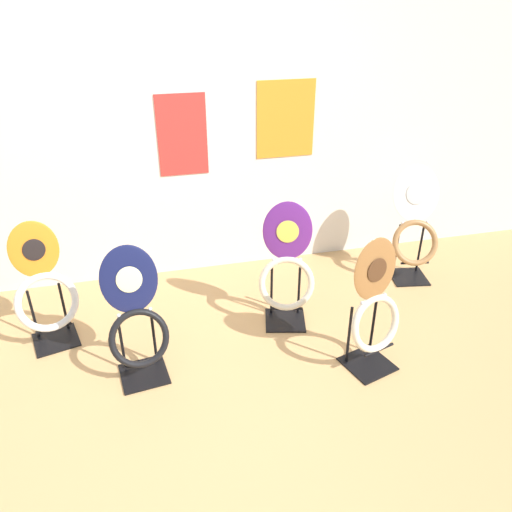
% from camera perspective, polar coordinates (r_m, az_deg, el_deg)
% --- Properties ---
extents(ground_plane, '(14.00, 14.00, 0.00)m').
position_cam_1_polar(ground_plane, '(2.72, -4.09, -22.90)').
color(ground_plane, tan).
extents(wall_back, '(8.00, 0.07, 2.60)m').
position_cam_1_polar(wall_back, '(3.80, -10.52, 15.75)').
color(wall_back, silver).
rests_on(wall_back, ground_plane).
extents(toilet_seat_display_woodgrain, '(0.39, 0.35, 0.88)m').
position_cam_1_polar(toilet_seat_display_woodgrain, '(3.07, 13.39, -5.99)').
color(toilet_seat_display_woodgrain, black).
rests_on(toilet_seat_display_woodgrain, ground_plane).
extents(toilet_seat_display_orange_sun, '(0.42, 0.34, 0.85)m').
position_cam_1_polar(toilet_seat_display_orange_sun, '(3.48, -22.98, -3.94)').
color(toilet_seat_display_orange_sun, black).
rests_on(toilet_seat_display_orange_sun, ground_plane).
extents(toilet_seat_display_purple_note, '(0.41, 0.34, 0.89)m').
position_cam_1_polar(toilet_seat_display_purple_note, '(3.39, 3.53, -1.68)').
color(toilet_seat_display_purple_note, black).
rests_on(toilet_seat_display_purple_note, ground_plane).
extents(toilet_seat_display_navy_moon, '(0.38, 0.36, 0.83)m').
position_cam_1_polar(toilet_seat_display_navy_moon, '(3.03, -13.49, -7.48)').
color(toilet_seat_display_navy_moon, black).
rests_on(toilet_seat_display_navy_moon, ground_plane).
extents(toilet_seat_display_white_plain, '(0.42, 0.38, 0.91)m').
position_cam_1_polar(toilet_seat_display_white_plain, '(4.12, 17.69, 2.81)').
color(toilet_seat_display_white_plain, black).
rests_on(toilet_seat_display_white_plain, ground_plane).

